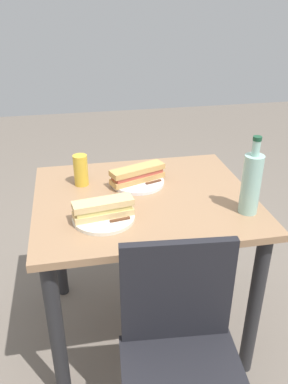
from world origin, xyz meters
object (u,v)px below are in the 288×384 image
(chair_far, at_px, (180,351))
(plate_near, at_px, (104,217))
(water_bottle, at_px, (251,183))
(baguette_sandwich_near, at_px, (103,208))
(baguette_sandwich_far, at_px, (138,174))
(plate_far, at_px, (138,182))
(dining_table, at_px, (144,223))
(knife_near, at_px, (110,222))
(beer_glass, at_px, (81,170))
(knife_far, at_px, (146,184))

(chair_far, bearing_deg, plate_near, -65.75)
(water_bottle, bearing_deg, baguette_sandwich_near, -5.26)
(chair_far, bearing_deg, baguette_sandwich_far, -88.98)
(baguette_sandwich_near, height_order, plate_far, baguette_sandwich_near)
(baguette_sandwich_near, xyz_separation_m, plate_far, (-0.18, -0.28, -0.04))
(plate_far, bearing_deg, plate_near, 56.79)
(baguette_sandwich_far, distance_m, water_bottle, 0.52)
(plate_far, bearing_deg, baguette_sandwich_near, 56.79)
(dining_table, relative_size, chair_far, 1.09)
(baguette_sandwich_far, bearing_deg, plate_far, 0.00)
(chair_far, height_order, plate_near, chair_far)
(knife_near, xyz_separation_m, beer_glass, (0.09, -0.37, 0.05))
(beer_glass, bearing_deg, baguette_sandwich_near, 101.68)
(knife_near, bearing_deg, dining_table, -129.32)
(plate_near, distance_m, knife_near, 0.06)
(knife_near, relative_size, water_bottle, 0.57)
(plate_far, height_order, baguette_sandwich_far, baguette_sandwich_far)
(baguette_sandwich_near, distance_m, water_bottle, 0.58)
(chair_far, xyz_separation_m, plate_near, (0.20, -0.44, 0.28))
(plate_near, distance_m, water_bottle, 0.59)
(beer_glass, bearing_deg, knife_far, 162.52)
(water_bottle, xyz_separation_m, beer_glass, (0.64, -0.37, -0.06))
(plate_near, bearing_deg, water_bottle, 174.74)
(baguette_sandwich_near, relative_size, knife_far, 1.37)
(baguette_sandwich_far, relative_size, knife_far, 1.52)
(dining_table, bearing_deg, knife_far, -107.32)
(chair_far, relative_size, plate_near, 3.54)
(dining_table, xyz_separation_m, beer_glass, (0.26, -0.17, 0.21))
(baguette_sandwich_far, xyz_separation_m, knife_far, (-0.03, 0.05, -0.03))
(dining_table, xyz_separation_m, baguette_sandwich_near, (0.19, 0.16, 0.19))
(plate_far, distance_m, beer_glass, 0.26)
(baguette_sandwich_near, xyz_separation_m, water_bottle, (-0.57, 0.05, 0.08))
(dining_table, bearing_deg, chair_far, 90.71)
(dining_table, bearing_deg, beer_glass, -32.98)
(knife_near, distance_m, plate_far, 0.37)
(plate_near, bearing_deg, beer_glass, -78.32)
(knife_near, height_order, knife_far, same)
(chair_far, distance_m, plate_near, 0.55)
(plate_far, bearing_deg, baguette_sandwich_far, 180.00)
(chair_far, distance_m, baguette_sandwich_near, 0.58)
(knife_far, bearing_deg, dining_table, 72.68)
(knife_far, bearing_deg, plate_near, 47.57)
(baguette_sandwich_near, xyz_separation_m, beer_glass, (0.07, -0.32, 0.02))
(plate_far, bearing_deg, knife_far, 122.16)
(baguette_sandwich_near, relative_size, knife_near, 1.33)
(plate_near, height_order, baguette_sandwich_near, baguette_sandwich_near)
(plate_near, bearing_deg, baguette_sandwich_near, 45.00)
(baguette_sandwich_far, height_order, water_bottle, water_bottle)
(knife_near, bearing_deg, plate_near, -69.58)
(baguette_sandwich_near, bearing_deg, chair_far, 114.25)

